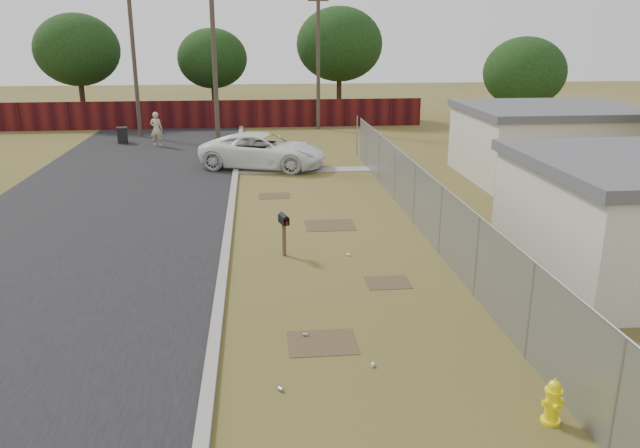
{
  "coord_description": "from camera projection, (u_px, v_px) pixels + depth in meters",
  "views": [
    {
      "loc": [
        -2.01,
        -16.43,
        6.14
      ],
      "look_at": [
        -0.37,
        -0.33,
        1.1
      ],
      "focal_mm": 35.0,
      "sensor_mm": 36.0,
      "label": 1
    }
  ],
  "objects": [
    {
      "name": "ground",
      "position": [
        332.0,
        257.0,
        17.62
      ],
      "size": [
        120.0,
        120.0,
        0.0
      ],
      "primitive_type": "plane",
      "color": "brown",
      "rests_on": "ground"
    },
    {
      "name": "street",
      "position": [
        138.0,
        192.0,
        24.61
      ],
      "size": [
        15.1,
        60.0,
        0.12
      ],
      "color": "black",
      "rests_on": "ground"
    },
    {
      "name": "chainlink_fence",
      "position": [
        431.0,
        217.0,
        18.66
      ],
      "size": [
        0.1,
        27.06,
        2.02
      ],
      "color": "gray",
      "rests_on": "ground"
    },
    {
      "name": "privacy_fence",
      "position": [
        195.0,
        115.0,
        40.52
      ],
      "size": [
        30.0,
        0.12,
        1.8
      ],
      "primitive_type": "cube",
      "color": "#4C1110",
      "rests_on": "ground"
    },
    {
      "name": "utility_poles",
      "position": [
        225.0,
        57.0,
        35.5
      ],
      "size": [
        12.6,
        8.24,
        9.0
      ],
      "color": "#4C3D32",
      "rests_on": "ground"
    },
    {
      "name": "houses",
      "position": [
        605.0,
        172.0,
        21.07
      ],
      "size": [
        9.3,
        17.24,
        3.1
      ],
      "color": "beige",
      "rests_on": "ground"
    },
    {
      "name": "horizon_trees",
      "position": [
        300.0,
        56.0,
        38.7
      ],
      "size": [
        33.32,
        31.94,
        7.78
      ],
      "color": "#382619",
      "rests_on": "ground"
    },
    {
      "name": "fire_hydrant",
      "position": [
        553.0,
        402.0,
        10.1
      ],
      "size": [
        0.37,
        0.37,
        0.8
      ],
      "color": "#FFEB0D",
      "rests_on": "ground"
    },
    {
      "name": "mailbox",
      "position": [
        284.0,
        223.0,
        17.48
      ],
      "size": [
        0.31,
        0.53,
        1.23
      ],
      "color": "brown",
      "rests_on": "ground"
    },
    {
      "name": "pickup_truck",
      "position": [
        264.0,
        151.0,
        28.89
      ],
      "size": [
        6.32,
        4.34,
        1.6
      ],
      "primitive_type": "imported",
      "rotation": [
        0.0,
        0.0,
        1.25
      ],
      "color": "white",
      "rests_on": "ground"
    },
    {
      "name": "pedestrian",
      "position": [
        156.0,
        129.0,
        34.2
      ],
      "size": [
        0.78,
        0.61,
        1.9
      ],
      "primitive_type": "imported",
      "rotation": [
        0.0,
        0.0,
        2.9
      ],
      "color": "#BFB18C",
      "rests_on": "ground"
    },
    {
      "name": "trash_bin",
      "position": [
        122.0,
        135.0,
        35.28
      ],
      "size": [
        0.67,
        0.66,
        0.9
      ],
      "color": "black",
      "rests_on": "ground"
    },
    {
      "name": "scattered_litter",
      "position": [
        329.0,
        326.0,
        13.44
      ],
      "size": [
        2.32,
        6.9,
        0.07
      ],
      "color": "silver",
      "rests_on": "ground"
    }
  ]
}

